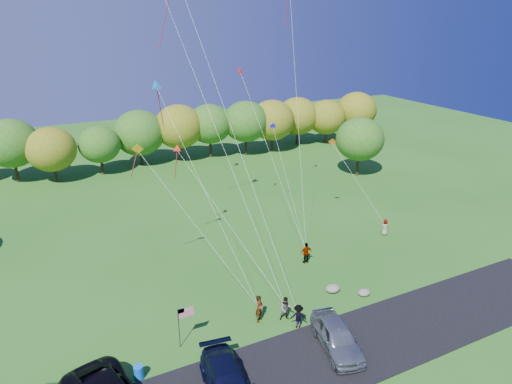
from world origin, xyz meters
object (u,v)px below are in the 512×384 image
flyer_a (259,308)px  trash_barrel (139,372)px  minivan_navy (227,382)px  flyer_e (385,227)px  flyer_c (298,316)px  flyer_d (306,253)px  flyer_b (286,309)px  minivan_silver (337,336)px

flyer_a → trash_barrel: 8.59m
minivan_navy → flyer_e: bearing=36.4°
flyer_c → trash_barrel: bearing=32.0°
flyer_d → trash_barrel: (-15.32, -6.77, -0.50)m
flyer_e → flyer_a: bearing=46.1°
flyer_e → flyer_c: bearing=54.3°
flyer_a → flyer_d: size_ratio=1.06×
flyer_b → flyer_c: flyer_b is taller
minivan_silver → minivan_navy: bearing=-164.3°
flyer_d → flyer_e: 9.38m
flyer_e → trash_barrel: 25.88m
minivan_navy → flyer_a: 6.65m
flyer_b → flyer_d: flyer_d is taller
minivan_silver → flyer_e: bearing=52.0°
minivan_navy → flyer_b: (6.09, 4.29, 0.00)m
flyer_d → flyer_e: bearing=-168.7°
trash_barrel → flyer_a: bearing=11.0°
flyer_a → trash_barrel: flyer_a is taller
flyer_a → minivan_navy: bearing=-177.7°
flyer_a → flyer_c: flyer_a is taller
minivan_silver → trash_barrel: (-11.40, 2.93, -0.49)m
minivan_silver → flyer_b: minivan_silver is taller
minivan_navy → minivan_silver: size_ratio=1.09×
flyer_b → trash_barrel: flyer_b is taller
flyer_c → trash_barrel: (-10.39, 0.10, -0.42)m
minivan_silver → trash_barrel: 11.78m
flyer_c → flyer_e: (14.25, 8.00, -0.06)m
minivan_silver → flyer_a: size_ratio=2.58×
flyer_c → flyer_e: flyer_c is taller
flyer_e → trash_barrel: bearing=42.7°
flyer_d → trash_barrel: flyer_d is taller
flyer_a → trash_barrel: (-8.42, -1.63, -0.55)m
minivan_silver → flyer_a: flyer_a is taller
minivan_silver → flyer_c: size_ratio=2.99×
minivan_navy → flyer_a: flyer_a is taller
flyer_b → minivan_navy: bearing=-125.8°
flyer_c → flyer_d: 8.46m
minivan_navy → flyer_b: bearing=43.0°
flyer_c → trash_barrel: flyer_c is taller
flyer_a → flyer_e: size_ratio=1.24×
flyer_b → flyer_e: flyer_b is taller
minivan_navy → flyer_e: size_ratio=3.50×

